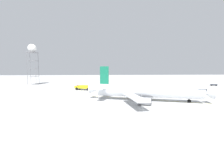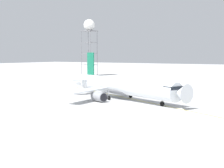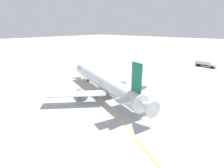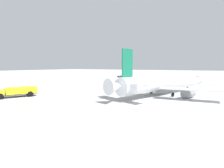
{
  "view_description": "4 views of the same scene",
  "coord_description": "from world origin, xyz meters",
  "px_view_note": "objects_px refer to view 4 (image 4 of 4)",
  "views": [
    {
      "loc": [
        -51.45,
        14.65,
        10.22
      ],
      "look_at": [
        9.73,
        8.25,
        4.87
      ],
      "focal_mm": 24.9,
      "sensor_mm": 36.0,
      "label": 1
    },
    {
      "loc": [
        -70.78,
        -44.58,
        11.19
      ],
      "look_at": [
        9.73,
        8.25,
        2.54
      ],
      "focal_mm": 53.15,
      "sensor_mm": 36.0,
      "label": 2
    },
    {
      "loc": [
        32.32,
        29.75,
        18.4
      ],
      "look_at": [
        -1.0,
        0.63,
        3.51
      ],
      "focal_mm": 27.13,
      "sensor_mm": 36.0,
      "label": 3
    },
    {
      "loc": [
        -12.83,
        47.89,
        7.93
      ],
      "look_at": [
        9.73,
        8.25,
        3.32
      ],
      "focal_mm": 28.63,
      "sensor_mm": 36.0,
      "label": 4
    }
  ],
  "objects_px": {
    "safety_cone_mid": "(213,84)",
    "safety_cone_far": "(216,84)",
    "airliner_main": "(164,83)",
    "fire_tender_truck": "(17,91)",
    "baggage_truck_truck": "(120,76)",
    "safety_cone_near": "(210,85)"
  },
  "relations": [
    {
      "from": "safety_cone_near",
      "to": "baggage_truck_truck",
      "type": "bearing_deg",
      "value": -27.13
    },
    {
      "from": "airliner_main",
      "to": "fire_tender_truck",
      "type": "distance_m",
      "value": 39.14
    },
    {
      "from": "safety_cone_mid",
      "to": "safety_cone_far",
      "type": "distance_m",
      "value": 3.3
    },
    {
      "from": "airliner_main",
      "to": "baggage_truck_truck",
      "type": "xyz_separation_m",
      "value": [
        45.34,
        -61.83,
        -2.43
      ]
    },
    {
      "from": "baggage_truck_truck",
      "to": "safety_cone_near",
      "type": "bearing_deg",
      "value": -86.91
    },
    {
      "from": "fire_tender_truck",
      "to": "safety_cone_mid",
      "type": "xyz_separation_m",
      "value": [
        -43.73,
        -59.61,
        -1.26
      ]
    },
    {
      "from": "airliner_main",
      "to": "safety_cone_near",
      "type": "distance_m",
      "value": 34.91
    },
    {
      "from": "safety_cone_far",
      "to": "airliner_main",
      "type": "bearing_deg",
      "value": 72.02
    },
    {
      "from": "baggage_truck_truck",
      "to": "airliner_main",
      "type": "bearing_deg",
      "value": -113.53
    },
    {
      "from": "fire_tender_truck",
      "to": "safety_cone_near",
      "type": "distance_m",
      "value": 70.22
    },
    {
      "from": "baggage_truck_truck",
      "to": "fire_tender_truck",
      "type": "distance_m",
      "value": 85.69
    },
    {
      "from": "safety_cone_mid",
      "to": "safety_cone_far",
      "type": "xyz_separation_m",
      "value": [
        -1.02,
        -3.14,
        0.0
      ]
    },
    {
      "from": "safety_cone_mid",
      "to": "fire_tender_truck",
      "type": "bearing_deg",
      "value": 53.73
    },
    {
      "from": "airliner_main",
      "to": "safety_cone_far",
      "type": "bearing_deg",
      "value": 1.86
    },
    {
      "from": "baggage_truck_truck",
      "to": "fire_tender_truck",
      "type": "bearing_deg",
      "value": -140.68
    },
    {
      "from": "baggage_truck_truck",
      "to": "safety_cone_near",
      "type": "xyz_separation_m",
      "value": [
        -56.08,
        28.74,
        -0.44
      ]
    },
    {
      "from": "airliner_main",
      "to": "safety_cone_far",
      "type": "distance_m",
      "value": 42.11
    },
    {
      "from": "airliner_main",
      "to": "safety_cone_mid",
      "type": "xyz_separation_m",
      "value": [
        -11.95,
        -36.82,
        -2.87
      ]
    },
    {
      "from": "airliner_main",
      "to": "safety_cone_far",
      "type": "relative_size",
      "value": 71.49
    },
    {
      "from": "airliner_main",
      "to": "baggage_truck_truck",
      "type": "relative_size",
      "value": 9.19
    },
    {
      "from": "safety_cone_near",
      "to": "safety_cone_mid",
      "type": "relative_size",
      "value": 1.0
    },
    {
      "from": "safety_cone_near",
      "to": "safety_cone_mid",
      "type": "height_order",
      "value": "same"
    }
  ]
}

